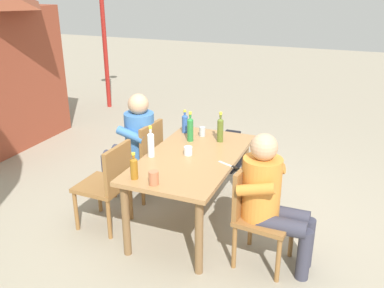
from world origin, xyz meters
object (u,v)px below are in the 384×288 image
object	(u,v)px
dining_table	(192,165)
bottle_clear	(151,143)
person_in_plaid_shirt	(270,195)
cup_steel	(202,132)
bottle_olive	(220,129)
lamp_post	(102,1)
chair_near_left	(256,210)
cup_glass	(188,151)
person_in_white_shirt	(134,140)
table_knife	(230,166)
bottle_blue	(185,123)
chair_far_left	(109,182)
chair_far_right	(143,155)
cup_terracotta	(154,178)
bottle_green	(190,128)
backpack_by_near_side	(230,152)

from	to	relation	value
dining_table	bottle_clear	distance (m)	0.45
dining_table	person_in_plaid_shirt	size ratio (longest dim) A/B	1.30
person_in_plaid_shirt	cup_steel	size ratio (longest dim) A/B	11.91
bottle_olive	lamp_post	size ratio (longest dim) A/B	0.12
chair_near_left	cup_glass	world-z (taller)	chair_near_left
bottle_clear	person_in_white_shirt	bearing A→B (deg)	43.62
table_knife	person_in_white_shirt	bearing A→B (deg)	70.66
cup_glass	person_in_white_shirt	bearing A→B (deg)	66.82
chair_near_left	bottle_blue	world-z (taller)	bottle_blue
chair_far_left	bottle_olive	size ratio (longest dim) A/B	2.77
chair_far_left	table_knife	size ratio (longest dim) A/B	3.82
dining_table	chair_near_left	bearing A→B (deg)	-115.08
chair_near_left	cup_steel	xyz separation A→B (m)	(0.88, 0.82, 0.30)
chair_far_right	chair_near_left	bearing A→B (deg)	-115.15
chair_far_left	chair_near_left	bearing A→B (deg)	-89.56
bottle_olive	cup_terracotta	xyz separation A→B (m)	(-1.12, 0.19, -0.08)
bottle_green	chair_far_right	bearing A→B (deg)	91.98
chair_far_right	chair_near_left	size ratio (longest dim) A/B	1.00
dining_table	table_knife	world-z (taller)	table_knife
person_in_plaid_shirt	table_knife	world-z (taller)	person_in_plaid_shirt
chair_near_left	person_in_plaid_shirt	world-z (taller)	person_in_plaid_shirt
cup_steel	table_knife	xyz separation A→B (m)	(-0.63, -0.51, -0.05)
dining_table	bottle_olive	distance (m)	0.53
person_in_white_shirt	lamp_post	size ratio (longest dim) A/B	0.44
cup_glass	person_in_plaid_shirt	bearing A→B (deg)	-112.15
chair_far_right	chair_near_left	xyz separation A→B (m)	(-0.68, -1.44, 0.00)
dining_table	bottle_clear	world-z (taller)	bottle_clear
person_in_plaid_shirt	bottle_green	world-z (taller)	person_in_plaid_shirt
bottle_green	dining_table	bearing A→B (deg)	-155.31
bottle_clear	person_in_plaid_shirt	bearing A→B (deg)	-99.13
bottle_green	lamp_post	distance (m)	4.18
bottle_blue	lamp_post	distance (m)	3.94
lamp_post	chair_far_right	bearing A→B (deg)	-141.39
chair_near_left	chair_far_left	bearing A→B (deg)	90.44
dining_table	cup_glass	bearing A→B (deg)	77.81
person_in_white_shirt	cup_glass	distance (m)	0.86
person_in_white_shirt	cup_terracotta	world-z (taller)	person_in_white_shirt
bottle_green	backpack_by_near_side	size ratio (longest dim) A/B	0.68
chair_near_left	bottle_blue	bearing A→B (deg)	48.79
bottle_green	cup_steel	xyz separation A→B (m)	(0.18, -0.06, -0.09)
person_in_plaid_shirt	bottle_clear	bearing A→B (deg)	80.87
cup_steel	table_knife	world-z (taller)	cup_steel
table_knife	backpack_by_near_side	size ratio (longest dim) A/B	0.49
bottle_olive	bottle_blue	bearing A→B (deg)	75.80
chair_far_right	table_knife	distance (m)	1.23
cup_steel	chair_far_right	bearing A→B (deg)	107.91
chair_far_left	cup_steel	distance (m)	1.12
lamp_post	person_in_plaid_shirt	bearing A→B (deg)	-132.81
person_in_white_shirt	cup_terracotta	distance (m)	1.27
lamp_post	backpack_by_near_side	bearing A→B (deg)	-121.33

